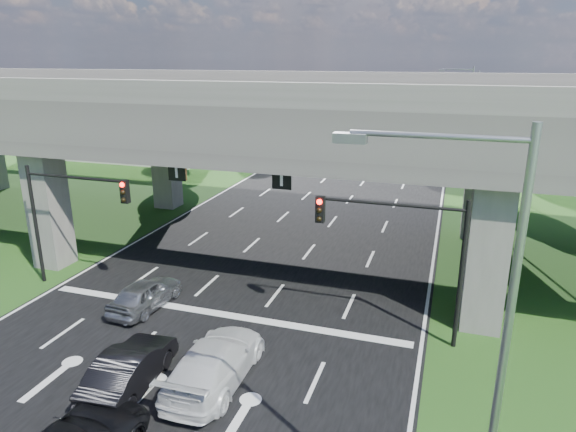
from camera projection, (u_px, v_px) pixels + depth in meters
The scene contains 18 objects.
ground at pixel (179, 356), 19.64m from camera, with size 160.00×160.00×0.00m, color #244917.
road at pixel (268, 261), 28.72m from camera, with size 18.00×120.00×0.03m, color black.
overpass at pixel (279, 114), 28.17m from camera, with size 80.00×15.00×10.00m.
warehouse at pixel (129, 138), 58.46m from camera, with size 20.00×10.00×4.00m, color #9E9E99.
signal_right at pixel (404, 241), 19.67m from camera, with size 5.76×0.54×6.00m.
signal_left at pixel (68, 206), 24.27m from camera, with size 5.76×0.54×6.00m.
streetlight_near at pixel (481, 347), 9.48m from camera, with size 3.38×0.25×10.00m.
streetlight_far at pixel (467, 131), 36.71m from camera, with size 3.38×0.25×10.00m.
streetlight_beyond at pixel (465, 109), 51.24m from camera, with size 3.38×0.25×10.00m.
tree_left_near at pixel (183, 128), 45.91m from camera, with size 4.50×4.50×7.80m.
tree_left_mid at pixel (195, 123), 54.24m from camera, with size 3.91×3.90×6.76m.
tree_left_far at pixel (258, 108), 60.04m from camera, with size 4.80×4.80×8.32m.
tree_right_near at pixel (504, 143), 39.89m from camera, with size 4.20×4.20×7.28m.
tree_right_mid at pixel (533, 135), 46.36m from camera, with size 3.91×3.90×6.76m.
tree_right_far at pixel (483, 116), 54.61m from camera, with size 4.50×4.50×7.80m.
car_silver at pixel (145, 294), 23.13m from camera, with size 1.63×4.05×1.38m, color #9C9EA4.
car_dark at pixel (130, 368), 17.54m from camera, with size 1.57×4.49×1.48m, color black.
car_white at pixel (215, 362), 17.85m from camera, with size 2.18×5.37×1.56m, color silver.
Camera 1 is at (9.26, -15.01, 11.00)m, focal length 32.00 mm.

